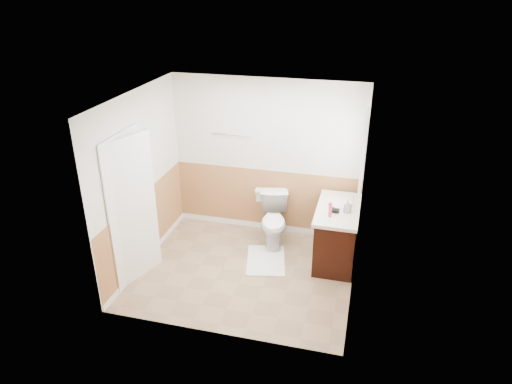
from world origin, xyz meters
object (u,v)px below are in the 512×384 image
(lotion_bottle, at_px, (330,210))
(soap_dispenser, at_px, (348,206))
(bath_mat, at_px, (266,260))
(vanity_cabinet, at_px, (337,236))
(toilet, at_px, (274,221))

(lotion_bottle, xyz_separation_m, soap_dispenser, (0.22, 0.20, -0.02))
(lotion_bottle, bearing_deg, bath_mat, -178.77)
(vanity_cabinet, xyz_separation_m, soap_dispenser, (0.12, -0.09, 0.54))
(soap_dispenser, bearing_deg, toilet, 164.13)
(bath_mat, height_order, vanity_cabinet, vanity_cabinet)
(bath_mat, height_order, lotion_bottle, lotion_bottle)
(bath_mat, bearing_deg, soap_dispenser, 11.11)
(toilet, bearing_deg, soap_dispenser, -28.14)
(toilet, height_order, bath_mat, toilet)
(vanity_cabinet, distance_m, lotion_bottle, 0.64)
(lotion_bottle, height_order, soap_dispenser, lotion_bottle)
(vanity_cabinet, height_order, lotion_bottle, lotion_bottle)
(soap_dispenser, bearing_deg, bath_mat, -168.89)
(vanity_cabinet, bearing_deg, soap_dispenser, -38.12)
(vanity_cabinet, relative_size, lotion_bottle, 5.00)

